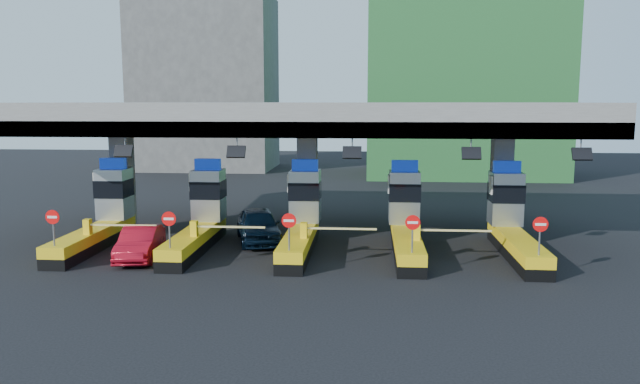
{
  "coord_description": "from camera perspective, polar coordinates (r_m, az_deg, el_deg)",
  "views": [
    {
      "loc": [
        3.24,
        -29.36,
        7.04
      ],
      "look_at": [
        0.9,
        0.0,
        2.77
      ],
      "focal_mm": 35.0,
      "sensor_mm": 36.0,
      "label": 1
    }
  ],
  "objects": [
    {
      "name": "toll_lane_left",
      "position": [
        31.28,
        -10.81,
        -2.29
      ],
      "size": [
        4.43,
        8.0,
        4.16
      ],
      "color": "black",
      "rests_on": "ground"
    },
    {
      "name": "toll_lane_far_left",
      "position": [
        32.95,
        -19.23,
        -2.07
      ],
      "size": [
        4.43,
        8.0,
        4.16
      ],
      "color": "black",
      "rests_on": "ground"
    },
    {
      "name": "ground",
      "position": [
        30.37,
        -1.7,
        -5.15
      ],
      "size": [
        120.0,
        120.0,
        0.0
      ],
      "primitive_type": "plane",
      "color": "black",
      "rests_on": "ground"
    },
    {
      "name": "red_car",
      "position": [
        29.38,
        -16.12,
        -4.49
      ],
      "size": [
        2.15,
        4.56,
        1.44
      ],
      "primitive_type": "imported",
      "rotation": [
        0.0,
        0.0,
        0.15
      ],
      "color": "#A20C1B",
      "rests_on": "ground"
    },
    {
      "name": "van",
      "position": [
        31.68,
        -5.63,
        -3.05
      ],
      "size": [
        3.3,
        5.35,
        1.7
      ],
      "primitive_type": "imported",
      "rotation": [
        0.0,
        0.0,
        0.28
      ],
      "color": "black",
      "rests_on": "ground"
    },
    {
      "name": "toll_lane_right",
      "position": [
        30.22,
        7.82,
        -2.58
      ],
      "size": [
        4.43,
        8.0,
        4.16
      ],
      "color": "black",
      "rests_on": "ground"
    },
    {
      "name": "toll_lane_far_right",
      "position": [
        30.92,
        17.12,
        -2.63
      ],
      "size": [
        4.43,
        8.0,
        4.16
      ],
      "color": "black",
      "rests_on": "ground"
    },
    {
      "name": "bg_building_scaffold",
      "position": [
        62.37,
        13.02,
        14.45
      ],
      "size": [
        18.0,
        12.0,
        28.0
      ],
      "primitive_type": "cube",
      "color": "#1E5926",
      "rests_on": "ground"
    },
    {
      "name": "bg_building_concrete",
      "position": [
        67.63,
        -10.37,
        9.78
      ],
      "size": [
        14.0,
        10.0,
        18.0
      ],
      "primitive_type": "cube",
      "color": "#4C4C49",
      "rests_on": "ground"
    },
    {
      "name": "toll_lane_center",
      "position": [
        30.35,
        -1.65,
        -2.47
      ],
      "size": [
        4.43,
        8.0,
        4.16
      ],
      "color": "black",
      "rests_on": "ground"
    },
    {
      "name": "toll_canopy",
      "position": [
        32.41,
        -1.19,
        6.65
      ],
      "size": [
        28.0,
        12.09,
        7.0
      ],
      "color": "slate",
      "rests_on": "ground"
    }
  ]
}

